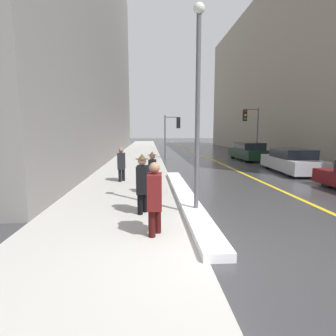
% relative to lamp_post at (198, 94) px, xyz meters
% --- Properties ---
extents(ground_plane, '(160.00, 160.00, 0.00)m').
position_rel_lamp_post_xyz_m(ground_plane, '(-0.25, -2.38, -3.18)').
color(ground_plane, '#38383A').
extents(sidewalk_slab, '(4.00, 80.00, 0.01)m').
position_rel_lamp_post_xyz_m(sidewalk_slab, '(-2.25, 12.62, -3.17)').
color(sidewalk_slab, '#B2AFA8').
rests_on(sidewalk_slab, ground).
extents(road_centre_stripe, '(0.16, 80.00, 0.00)m').
position_rel_lamp_post_xyz_m(road_centre_stripe, '(3.75, 12.62, -3.17)').
color(road_centre_stripe, gold).
rests_on(road_centre_stripe, ground).
extents(snow_bank_curb, '(0.58, 8.87, 0.18)m').
position_rel_lamp_post_xyz_m(snow_bank_curb, '(-0.07, 1.73, -3.09)').
color(snow_bank_curb, white).
rests_on(snow_bank_curb, ground).
extents(building_facade_left, '(6.00, 36.00, 20.82)m').
position_rel_lamp_post_xyz_m(building_facade_left, '(-7.25, 17.62, 7.23)').
color(building_facade_left, slate).
rests_on(building_facade_left, ground).
extents(building_facade_right, '(6.00, 36.00, 15.77)m').
position_rel_lamp_post_xyz_m(building_facade_right, '(12.75, 19.62, 4.71)').
color(building_facade_right, gray).
rests_on(building_facade_right, ground).
extents(lamp_post, '(0.28, 0.28, 5.36)m').
position_rel_lamp_post_xyz_m(lamp_post, '(0.00, 0.00, 0.00)').
color(lamp_post, '#515156').
rests_on(lamp_post, ground).
extents(traffic_light_near, '(1.31, 0.32, 3.52)m').
position_rel_lamp_post_xyz_m(traffic_light_near, '(0.77, 14.81, -0.64)').
color(traffic_light_near, '#515156').
rests_on(traffic_light_near, ground).
extents(traffic_light_far, '(1.31, 0.32, 4.09)m').
position_rel_lamp_post_xyz_m(traffic_light_far, '(6.82, 13.83, -0.22)').
color(traffic_light_far, '#515156').
rests_on(traffic_light_far, ground).
extents(pedestrian_with_shoulder_bag, '(0.33, 0.74, 1.60)m').
position_rel_lamp_post_xyz_m(pedestrian_with_shoulder_bag, '(-1.15, -1.36, -2.29)').
color(pedestrian_with_shoulder_bag, '#340C0C').
rests_on(pedestrian_with_shoulder_bag, ground).
extents(pedestrian_in_fedora, '(0.35, 0.52, 1.64)m').
position_rel_lamp_post_xyz_m(pedestrian_in_fedora, '(-1.45, 0.16, -2.28)').
color(pedestrian_in_fedora, black).
rests_on(pedestrian_in_fedora, ground).
extents(pedestrian_nearside, '(0.33, 0.48, 1.54)m').
position_rel_lamp_post_xyz_m(pedestrian_nearside, '(-1.15, 2.42, -2.34)').
color(pedestrian_nearside, black).
rests_on(pedestrian_nearside, ground).
extents(pedestrian_in_glasses, '(0.31, 0.71, 1.52)m').
position_rel_lamp_post_xyz_m(pedestrian_in_glasses, '(-2.49, 4.88, -2.34)').
color(pedestrian_in_glasses, black).
rests_on(pedestrian_in_glasses, ground).
extents(parked_car_silver, '(2.09, 4.72, 1.30)m').
position_rel_lamp_post_xyz_m(parked_car_silver, '(6.51, 6.88, -2.56)').
color(parked_car_silver, '#B2B2B7').
rests_on(parked_car_silver, ground).
extents(parked_car_dark_green, '(1.94, 4.44, 1.37)m').
position_rel_lamp_post_xyz_m(parked_car_dark_green, '(6.54, 13.13, -2.53)').
color(parked_car_dark_green, black).
rests_on(parked_car_dark_green, ground).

